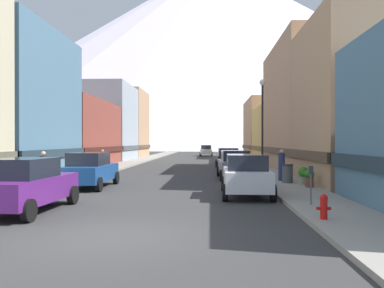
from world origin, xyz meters
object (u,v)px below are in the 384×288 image
(car_left_1, at_px, (90,170))
(potted_plant_1, at_px, (303,175))
(car_right_2, at_px, (228,158))
(potted_plant_2, at_px, (49,172))
(parking_meter_near, at_px, (311,179))
(streetlamp_right, at_px, (262,114))
(car_left_0, at_px, (26,185))
(pedestrian_0, at_px, (282,166))
(car_right_0, at_px, (246,175))
(pedestrian_2, at_px, (43,169))
(car_right_1, at_px, (235,164))
(pedestrian_1, at_px, (103,160))
(fire_hydrant_near, at_px, (324,206))
(potted_plant_0, at_px, (309,177))
(car_driving_0, at_px, (206,150))
(trash_bin_right, at_px, (287,173))

(car_left_1, distance_m, potted_plant_1, 10.82)
(car_right_2, bearing_deg, potted_plant_2, -132.35)
(parking_meter_near, xyz_separation_m, streetlamp_right, (-0.40, 9.52, 2.97))
(car_left_0, xyz_separation_m, pedestrian_0, (10.05, 9.34, 0.06))
(car_right_0, bearing_deg, pedestrian_2, 164.53)
(car_right_1, xyz_separation_m, parking_meter_near, (1.95, -10.84, 0.11))
(car_right_1, xyz_separation_m, pedestrian_1, (-10.05, 5.94, -0.04))
(parking_meter_near, distance_m, pedestrian_1, 20.63)
(pedestrian_0, bearing_deg, potted_plant_2, 179.99)
(car_right_0, height_order, pedestrian_1, car_right_0)
(car_right_0, bearing_deg, parking_meter_near, -57.76)
(car_left_0, relative_size, parking_meter_near, 3.35)
(car_right_2, distance_m, parking_meter_near, 20.21)
(car_left_1, height_order, car_right_1, same)
(parking_meter_near, xyz_separation_m, potted_plant_1, (1.25, 6.37, -0.39))
(car_left_0, height_order, fire_hydrant_near, car_left_0)
(pedestrian_1, bearing_deg, car_right_1, -30.58)
(car_left_1, xyz_separation_m, car_right_1, (7.60, 5.10, 0.00))
(pedestrian_1, bearing_deg, potted_plant_0, -41.16)
(car_right_2, distance_m, potted_plant_2, 16.04)
(car_right_2, bearing_deg, car_right_0, -90.01)
(potted_plant_0, xyz_separation_m, potted_plant_1, (0.00, 1.17, 0.00))
(car_right_1, height_order, car_driving_0, same)
(car_left_0, distance_m, potted_plant_0, 12.50)
(trash_bin_right, height_order, potted_plant_1, trash_bin_right)
(car_right_1, bearing_deg, car_right_2, 90.01)
(parking_meter_near, bearing_deg, trash_bin_right, 85.20)
(car_right_1, height_order, potted_plant_1, car_right_1)
(car_left_0, bearing_deg, car_right_2, 70.27)
(car_right_1, xyz_separation_m, streetlamp_right, (1.55, -1.32, 3.09))
(car_driving_0, height_order, potted_plant_2, car_driving_0)
(car_right_2, relative_size, parking_meter_near, 3.33)
(car_left_1, bearing_deg, fire_hydrant_near, -41.94)
(car_right_2, height_order, trash_bin_right, car_right_2)
(car_left_0, relative_size, car_driving_0, 1.01)
(car_right_0, height_order, fire_hydrant_near, car_right_0)
(car_right_0, xyz_separation_m, potted_plant_2, (-10.80, 5.17, -0.34))
(potted_plant_2, bearing_deg, potted_plant_1, -7.72)
(potted_plant_0, bearing_deg, parking_meter_near, -103.52)
(potted_plant_1, distance_m, streetlamp_right, 4.90)
(car_right_2, bearing_deg, trash_bin_right, -78.88)
(pedestrian_0, distance_m, streetlamp_right, 3.40)
(car_driving_0, xyz_separation_m, potted_plant_0, (5.40, -44.47, -0.28))
(potted_plant_1, distance_m, pedestrian_2, 13.26)
(car_right_1, distance_m, car_driving_0, 38.88)
(parking_meter_near, relative_size, potted_plant_0, 1.54)
(car_right_1, height_order, fire_hydrant_near, car_right_1)
(pedestrian_0, xyz_separation_m, pedestrian_1, (-12.50, 8.52, -0.10))
(pedestrian_1, relative_size, pedestrian_2, 0.92)
(potted_plant_2, height_order, streetlamp_right, streetlamp_right)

